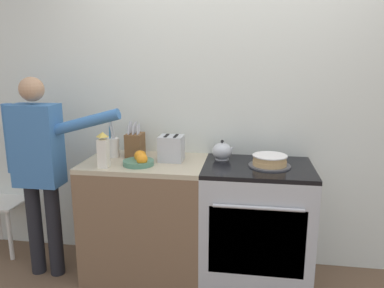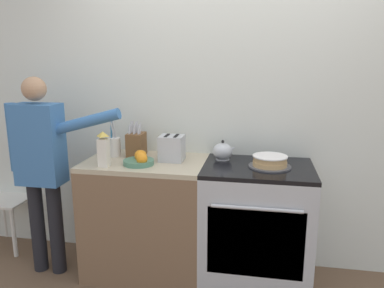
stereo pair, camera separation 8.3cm
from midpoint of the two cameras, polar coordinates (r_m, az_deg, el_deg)
name	(u,v)px [view 2 (the right image)]	position (r m, az deg, el deg)	size (l,w,h in m)	color
wall_back	(232,106)	(2.97, 6.87, 5.71)	(8.00, 0.04, 2.60)	silver
counter_cabinet	(147,217)	(3.00, -6.09, -10.99)	(0.90, 0.61, 0.92)	brown
stove_range	(256,226)	(2.88, 10.54, -12.13)	(0.78, 0.64, 0.92)	#B7BABF
layer_cake	(270,162)	(2.71, 12.65, -2.65)	(0.30, 0.30, 0.08)	#4C4C51
tea_kettle	(223,151)	(2.85, 5.56, -1.14)	(0.18, 0.15, 0.15)	#B7BABF
knife_block	(136,144)	(2.97, -7.70, 0.01)	(0.12, 0.16, 0.28)	brown
utensil_crock	(114,146)	(2.99, -10.99, -0.24)	(0.10, 0.10, 0.33)	silver
fruit_bowl	(140,160)	(2.73, -7.10, -2.38)	(0.22, 0.22, 0.10)	#4C7F66
toaster	(172,148)	(2.81, -2.25, -0.64)	(0.19, 0.17, 0.19)	#B7BABF
milk_carton	(104,150)	(2.70, -12.46, -0.90)	(0.07, 0.07, 0.25)	white
person_baker	(42,161)	(3.03, -21.20, -2.38)	(0.90, 0.20, 1.54)	black
dining_chair	(12,191)	(3.76, -25.17, -6.47)	(0.40, 0.40, 0.86)	silver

